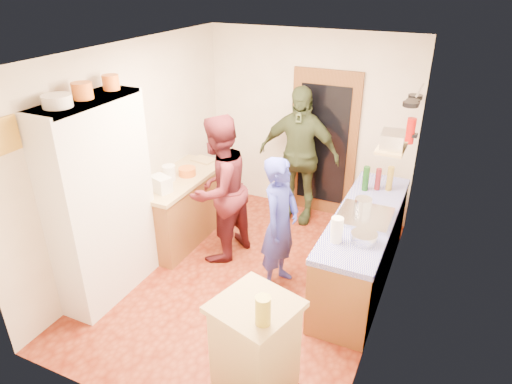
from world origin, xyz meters
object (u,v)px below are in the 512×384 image
Objects in this scene: person_hob at (281,226)px; person_back at (299,156)px; hutch_body at (102,203)px; right_counter_base at (362,250)px; person_left at (224,189)px; island_base at (255,349)px.

person_hob is 1.62m from person_back.
person_hob is at bearing 26.89° from hutch_body.
person_back is at bearing 17.32° from person_hob.
right_counter_base is (2.50, 1.30, -0.68)m from hutch_body.
person_left is (0.81, 1.16, -0.19)m from hutch_body.
hutch_body reaches higher than right_counter_base.
person_left is at bearing 54.95° from hutch_body.
right_counter_base is 1.41× the size of person_hob.
person_back is (0.51, 1.26, 0.06)m from person_left.
hutch_body is 2.56× the size of island_base.
hutch_body is 2.76m from person_back.
hutch_body reaches higher than island_base.
hutch_body is at bearing -121.72° from person_back.
hutch_body reaches higher than person_hob.
hutch_body is 1.13× the size of person_back.
person_back reaches higher than right_counter_base.
island_base is at bearing -15.77° from hutch_body.
person_hob is at bearing -79.95° from person_back.
right_counter_base is 1.00m from person_hob.
island_base reaches higher than right_counter_base.
person_hob is at bearing 103.61° from island_base.
right_counter_base is at bearing 105.94° from person_left.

